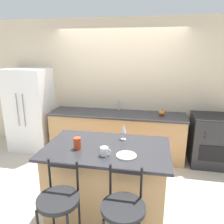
# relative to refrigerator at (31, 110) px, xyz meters

# --- Properties ---
(ground_plane) EXTENTS (18.00, 18.00, 0.00)m
(ground_plane) POSITION_rel_refrigerator_xyz_m (1.85, -0.36, -0.87)
(ground_plane) COLOR beige
(wall_back) EXTENTS (6.00, 0.07, 2.70)m
(wall_back) POSITION_rel_refrigerator_xyz_m (1.85, 0.36, 0.48)
(wall_back) COLOR beige
(wall_back) RESTS_ON ground_plane
(back_counter) EXTENTS (2.67, 0.70, 0.89)m
(back_counter) POSITION_rel_refrigerator_xyz_m (1.85, 0.03, -0.42)
(back_counter) COLOR tan
(back_counter) RESTS_ON ground_plane
(sink_faucet) EXTENTS (0.02, 0.13, 0.22)m
(sink_faucet) POSITION_rel_refrigerator_xyz_m (1.85, 0.23, 0.16)
(sink_faucet) COLOR #ADAFB5
(sink_faucet) RESTS_ON back_counter
(kitchen_island) EXTENTS (1.52, 0.94, 0.95)m
(kitchen_island) POSITION_rel_refrigerator_xyz_m (2.02, -1.67, -0.39)
(kitchen_island) COLOR tan
(kitchen_island) RESTS_ON ground_plane
(refrigerator) EXTENTS (0.84, 0.70, 1.73)m
(refrigerator) POSITION_rel_refrigerator_xyz_m (0.00, 0.00, 0.00)
(refrigerator) COLOR white
(refrigerator) RESTS_ON ground_plane
(oven_range) EXTENTS (0.74, 0.69, 0.94)m
(oven_range) POSITION_rel_refrigerator_xyz_m (3.65, 0.00, -0.39)
(oven_range) COLOR #28282B
(oven_range) RESTS_ON ground_plane
(bar_stool_near) EXTENTS (0.41, 0.41, 1.06)m
(bar_stool_near) POSITION_rel_refrigerator_xyz_m (1.71, -2.41, -0.26)
(bar_stool_near) COLOR black
(bar_stool_near) RESTS_ON ground_plane
(bar_stool_far) EXTENTS (0.41, 0.41, 1.06)m
(bar_stool_far) POSITION_rel_refrigerator_xyz_m (2.33, -2.40, -0.26)
(bar_stool_far) COLOR black
(bar_stool_far) RESTS_ON ground_plane
(dinner_plate) EXTENTS (0.23, 0.23, 0.02)m
(dinner_plate) POSITION_rel_refrigerator_xyz_m (2.28, -1.86, 0.10)
(dinner_plate) COLOR beige
(dinner_plate) RESTS_ON kitchen_island
(wine_glass) EXTENTS (0.07, 0.07, 0.21)m
(wine_glass) POSITION_rel_refrigerator_xyz_m (2.18, -1.40, 0.24)
(wine_glass) COLOR white
(wine_glass) RESTS_ON kitchen_island
(coffee_mug) EXTENTS (0.13, 0.09, 0.10)m
(coffee_mug) POSITION_rel_refrigerator_xyz_m (2.04, -1.89, 0.14)
(coffee_mug) COLOR white
(coffee_mug) RESTS_ON kitchen_island
(tumbler_cup) EXTENTS (0.09, 0.09, 0.14)m
(tumbler_cup) POSITION_rel_refrigerator_xyz_m (1.68, -1.78, 0.16)
(tumbler_cup) COLOR red
(tumbler_cup) RESTS_ON kitchen_island
(pumpkin_decoration) EXTENTS (0.11, 0.11, 0.11)m
(pumpkin_decoration) POSITION_rel_refrigerator_xyz_m (2.72, 0.05, 0.07)
(pumpkin_decoration) COLOR orange
(pumpkin_decoration) RESTS_ON back_counter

